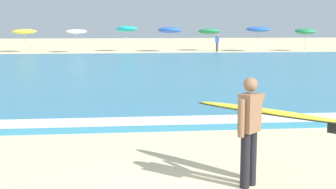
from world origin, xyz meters
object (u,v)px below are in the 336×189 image
at_px(beach_umbrella_4, 209,31).
at_px(beach_umbrella_5, 258,29).
at_px(surfer_with_board, 258,120).
at_px(beach_umbrella_0, 24,32).
at_px(beachgoer_near_row_left, 217,43).
at_px(beach_umbrella_1, 76,31).
at_px(beach_umbrella_6, 305,31).
at_px(beach_umbrella_2, 127,29).
at_px(beach_umbrella_3, 170,30).

xyz_separation_m(beach_umbrella_4, beach_umbrella_5, (4.39, -1.58, 0.20)).
distance_m(surfer_with_board, beach_umbrella_0, 37.93).
height_order(beach_umbrella_4, beachgoer_near_row_left, beach_umbrella_4).
distance_m(beach_umbrella_1, beach_umbrella_6, 21.48).
height_order(beach_umbrella_1, beach_umbrella_4, beach_umbrella_4).
bearing_deg(beach_umbrella_4, beachgoer_near_row_left, -73.34).
bearing_deg(surfer_with_board, beach_umbrella_0, 106.47).
relative_size(beach_umbrella_1, beach_umbrella_2, 0.88).
relative_size(beach_umbrella_4, beach_umbrella_6, 0.99).
relative_size(beach_umbrella_0, beach_umbrella_2, 0.91).
bearing_deg(beach_umbrella_0, surfer_with_board, -73.53).
distance_m(beach_umbrella_0, beach_umbrella_5, 21.70).
height_order(beach_umbrella_1, beach_umbrella_2, beach_umbrella_2).
bearing_deg(surfer_with_board, beach_umbrella_6, 66.34).
height_order(beach_umbrella_4, beach_umbrella_5, beach_umbrella_5).
distance_m(surfer_with_board, beach_umbrella_3, 36.02).
xyz_separation_m(surfer_with_board, beach_umbrella_2, (-1.43, 36.68, 1.07)).
height_order(beach_umbrella_5, beach_umbrella_6, beach_umbrella_5).
relative_size(beach_umbrella_3, beachgoer_near_row_left, 1.48).
height_order(beach_umbrella_3, beach_umbrella_5, beach_umbrella_5).
distance_m(beach_umbrella_1, beach_umbrella_4, 12.64).
height_order(surfer_with_board, beach_umbrella_2, beach_umbrella_2).
bearing_deg(beachgoer_near_row_left, surfer_with_board, -101.14).
distance_m(beach_umbrella_1, beach_umbrella_3, 8.58).
xyz_separation_m(surfer_with_board, beach_umbrella_0, (-10.75, 36.36, 0.85)).
relative_size(beach_umbrella_1, beach_umbrella_6, 0.97).
relative_size(beach_umbrella_4, beach_umbrella_5, 0.94).
distance_m(surfer_with_board, beach_umbrella_5, 37.12).
height_order(beach_umbrella_1, beach_umbrella_6, beach_umbrella_6).
bearing_deg(beach_umbrella_3, beach_umbrella_2, 169.20).
bearing_deg(beach_umbrella_2, beach_umbrella_1, -162.38).
distance_m(beach_umbrella_0, beach_umbrella_6, 26.28).
distance_m(beach_umbrella_2, beach_umbrella_6, 16.99).
height_order(surfer_with_board, beach_umbrella_3, beach_umbrella_3).
height_order(beach_umbrella_0, beach_umbrella_6, beach_umbrella_6).
bearing_deg(surfer_with_board, beach_umbrella_3, 85.89).
relative_size(beach_umbrella_2, beach_umbrella_6, 1.10).
height_order(surfer_with_board, beach_umbrella_6, beach_umbrella_6).
bearing_deg(beach_umbrella_6, beach_umbrella_1, -179.57).
distance_m(beach_umbrella_4, beachgoer_near_row_left, 1.90).
bearing_deg(beach_umbrella_1, beach_umbrella_3, 4.53).
height_order(surfer_with_board, beach_umbrella_0, beach_umbrella_0).
bearing_deg(beach_umbrella_3, beach_umbrella_6, -2.28).
relative_size(surfer_with_board, beachgoer_near_row_left, 1.47).
bearing_deg(beach_umbrella_3, surfer_with_board, -94.11).
bearing_deg(beach_umbrella_5, beach_umbrella_2, 174.37).
height_order(beach_umbrella_2, beach_umbrella_5, beach_umbrella_2).
bearing_deg(beach_umbrella_4, beach_umbrella_2, -177.40).
bearing_deg(beach_umbrella_5, beach_umbrella_4, 160.23).
relative_size(surfer_with_board, beach_umbrella_4, 1.06).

